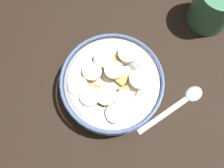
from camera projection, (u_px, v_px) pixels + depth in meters
ground_plane at (112, 90)px, 52.78cm from camera, size 98.17×98.17×2.00cm
cereal_bowl at (112, 85)px, 49.16cm from camera, size 18.20×18.20×5.69cm
spoon at (184, 101)px, 50.81cm from camera, size 14.48×6.21×0.80cm
coffee_mug at (215, 5)px, 51.79cm from camera, size 11.29×8.31×9.23cm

